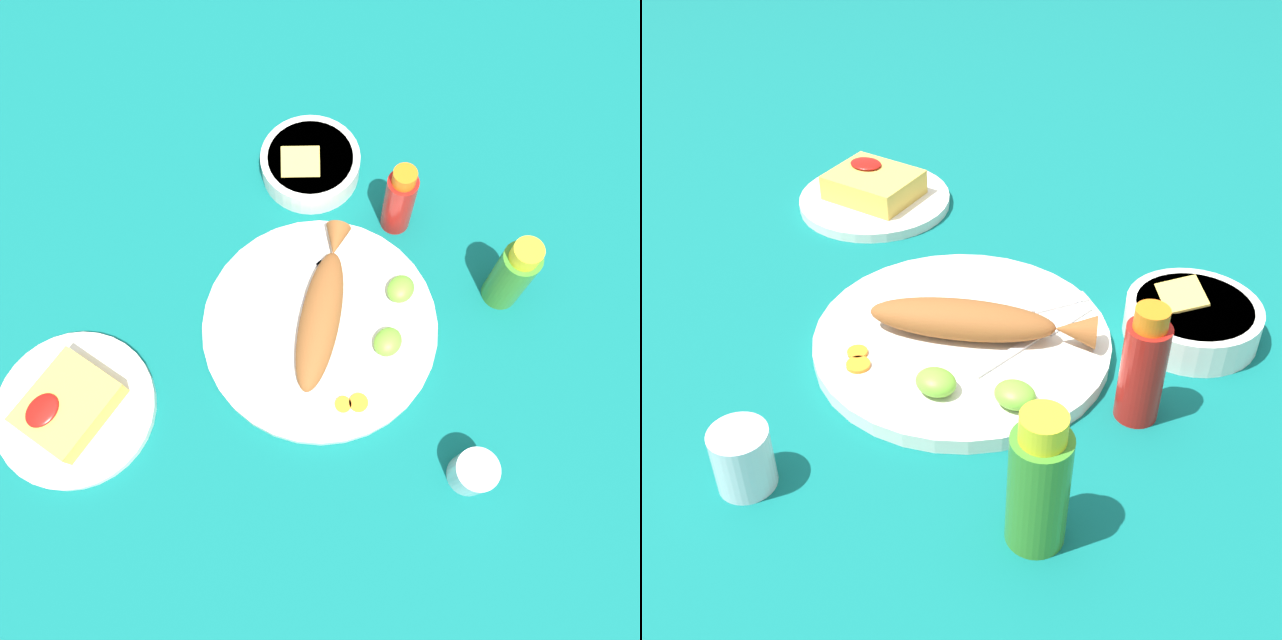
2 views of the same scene
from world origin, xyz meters
TOP-DOWN VIEW (x-y plane):
  - ground_plane at (0.00, 0.00)m, footprint 4.00×4.00m
  - main_plate at (0.00, 0.00)m, footprint 0.33×0.33m
  - fried_fish at (-0.01, -0.01)m, footprint 0.25×0.14m
  - fork_near at (-0.04, -0.07)m, footprint 0.12×0.16m
  - fork_far at (-0.08, -0.04)m, footprint 0.06×0.18m
  - carrot_slice_near at (0.07, 0.11)m, footprint 0.03×0.03m
  - carrot_slice_mid at (0.08, 0.09)m, footprint 0.02×0.02m
  - lime_wedge_main at (-0.03, 0.09)m, footprint 0.04×0.04m
  - lime_wedge_side at (-0.10, 0.07)m, footprint 0.04×0.04m
  - hot_sauce_bottle_red at (-0.21, -0.00)m, footprint 0.04×0.04m
  - hot_sauce_bottle_green at (-0.19, 0.19)m, footprint 0.05×0.05m
  - salt_cup at (0.06, 0.28)m, footprint 0.06×0.06m
  - side_plate_fries at (0.28, -0.21)m, footprint 0.22×0.22m
  - fries_pile at (0.28, -0.22)m, footprint 0.12×0.10m
  - guacamole_bowl at (-0.21, -0.16)m, footprint 0.15×0.15m

SIDE VIEW (x-z plane):
  - ground_plane at x=0.00m, z-range 0.00..0.00m
  - side_plate_fries at x=0.28m, z-range 0.00..0.01m
  - main_plate at x=0.00m, z-range 0.00..0.02m
  - fork_near at x=-0.04m, z-range 0.02..0.02m
  - fork_far at x=-0.08m, z-range 0.02..0.02m
  - carrot_slice_near at x=0.07m, z-range 0.02..0.02m
  - carrot_slice_mid at x=0.08m, z-range 0.02..0.02m
  - guacamole_bowl at x=-0.21m, z-range 0.00..0.05m
  - salt_cup at x=0.06m, z-range 0.00..0.06m
  - lime_wedge_side at x=-0.10m, z-range 0.02..0.04m
  - lime_wedge_main at x=-0.03m, z-range 0.02..0.04m
  - fries_pile at x=0.28m, z-range 0.01..0.05m
  - fried_fish at x=-0.01m, z-range 0.02..0.06m
  - hot_sauce_bottle_red at x=-0.21m, z-range 0.00..0.13m
  - hot_sauce_bottle_green at x=-0.19m, z-range 0.00..0.14m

